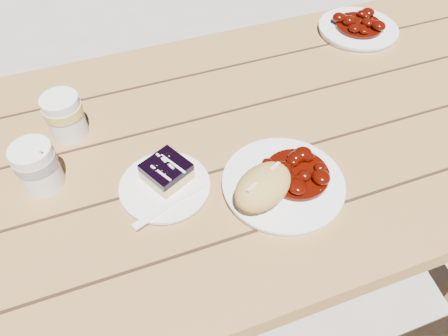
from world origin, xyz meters
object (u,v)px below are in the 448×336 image
object	(u,v)px
bread_roll	(263,187)
second_plate	(358,30)
blueberry_cake	(166,171)
dessert_plate	(165,187)
main_plate	(283,185)
second_cup	(65,116)
coffee_cup	(37,166)
picnic_table	(168,202)

from	to	relation	value
bread_roll	second_plate	xyz separation A→B (m)	(0.49, 0.45, -0.04)
second_plate	blueberry_cake	bearing A→B (deg)	-152.34
bread_roll	dessert_plate	size ratio (longest dim) A/B	0.74
bread_roll	second_plate	bearing A→B (deg)	42.53
bread_roll	blueberry_cake	distance (m)	0.19
main_plate	bread_roll	xyz separation A→B (m)	(-0.05, -0.02, 0.04)
main_plate	dessert_plate	size ratio (longest dim) A/B	1.36
blueberry_cake	second_plate	xyz separation A→B (m)	(0.64, 0.34, -0.02)
main_plate	second_cup	distance (m)	0.48
coffee_cup	main_plate	bearing A→B (deg)	-21.76
picnic_table	bread_roll	world-z (taller)	bread_roll
second_cup	second_plate	bearing A→B (deg)	8.97
bread_roll	dessert_plate	distance (m)	0.20
picnic_table	bread_roll	size ratio (longest dim) A/B	15.67
bread_roll	second_cup	distance (m)	0.45
coffee_cup	bread_roll	bearing A→B (deg)	-26.95
blueberry_cake	second_plate	size ratio (longest dim) A/B	0.48
bread_roll	dessert_plate	bearing A→B (deg)	149.39
picnic_table	bread_roll	bearing A→B (deg)	-50.76
picnic_table	blueberry_cake	bearing A→B (deg)	-92.65
second_plate	second_cup	distance (m)	0.82
picnic_table	coffee_cup	world-z (taller)	coffee_cup
coffee_cup	second_cup	bearing A→B (deg)	62.17
main_plate	second_plate	size ratio (longest dim) A/B	1.10
main_plate	dessert_plate	distance (m)	0.23
bread_roll	dessert_plate	xyz separation A→B (m)	(-0.16, 0.10, -0.04)
main_plate	second_cup	xyz separation A→B (m)	(-0.37, 0.30, 0.04)
picnic_table	second_cup	size ratio (longest dim) A/B	20.36
main_plate	dessert_plate	world-z (taller)	main_plate
dessert_plate	coffee_cup	bearing A→B (deg)	155.94
bread_roll	second_plate	distance (m)	0.67
dessert_plate	blueberry_cake	xyz separation A→B (m)	(0.01, 0.01, 0.03)
picnic_table	main_plate	bearing A→B (deg)	-38.65
main_plate	dessert_plate	xyz separation A→B (m)	(-0.22, 0.08, -0.00)
dessert_plate	coffee_cup	world-z (taller)	coffee_cup
coffee_cup	second_plate	world-z (taller)	coffee_cup
main_plate	blueberry_cake	size ratio (longest dim) A/B	2.27
bread_roll	blueberry_cake	size ratio (longest dim) A/B	1.24
bread_roll	main_plate	bearing A→B (deg)	19.98
dessert_plate	second_plate	distance (m)	0.74
blueberry_cake	dessert_plate	bearing A→B (deg)	-149.81
dessert_plate	coffee_cup	distance (m)	0.25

